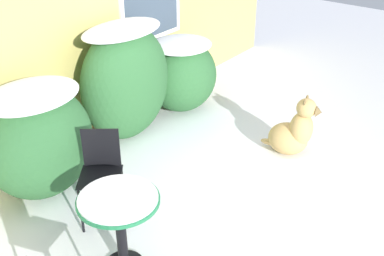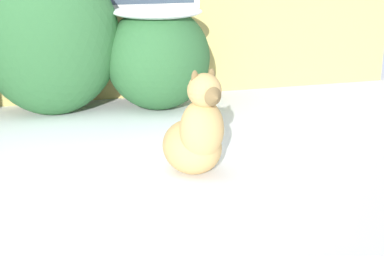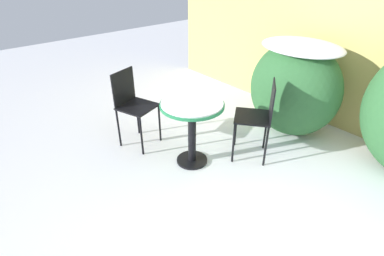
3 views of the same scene
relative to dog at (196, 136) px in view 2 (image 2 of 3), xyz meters
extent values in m
plane|color=white|center=(-1.01, 0.13, -0.29)|extent=(16.00, 16.00, 0.00)
ellipsoid|color=#2D6033|center=(-0.85, 1.87, 0.44)|extent=(1.28, 0.79, 1.45)
ellipsoid|color=#2D6033|center=(0.15, 1.80, 0.22)|extent=(1.01, 0.94, 1.01)
ellipsoid|color=white|center=(0.15, 1.80, 0.66)|extent=(0.86, 0.80, 0.12)
ellipsoid|color=tan|center=(-0.01, 0.06, -0.09)|extent=(0.49, 0.54, 0.38)
ellipsoid|color=tan|center=(0.02, -0.08, 0.07)|extent=(0.36, 0.33, 0.42)
sphere|color=tan|center=(0.02, -0.11, 0.35)|extent=(0.23, 0.23, 0.23)
cone|color=brown|center=(0.05, -0.25, 0.33)|extent=(0.14, 0.09, 0.13)
ellipsoid|color=brown|center=(-0.04, -0.11, 0.43)|extent=(0.06, 0.04, 0.10)
ellipsoid|color=brown|center=(0.08, -0.08, 0.43)|extent=(0.06, 0.04, 0.10)
ellipsoid|color=tan|center=(-0.06, 0.27, -0.20)|extent=(0.12, 0.23, 0.07)
camera|label=1|loc=(-4.63, -2.02, 2.82)|focal=45.00mm
camera|label=2|loc=(-1.09, -3.69, 1.25)|focal=55.00mm
camera|label=3|loc=(-0.44, -1.49, 1.79)|focal=28.00mm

